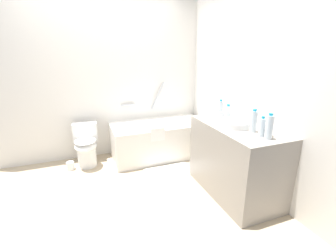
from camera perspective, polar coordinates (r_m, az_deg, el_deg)
The scene contains 18 objects.
ground_plane at distance 3.07m, azimuth -10.39°, elevation -16.10°, with size 4.19×4.19×0.00m, color tan.
wall_back_tiled at distance 3.96m, azimuth -15.31°, elevation 10.75°, with size 3.59×0.10×2.51m, color silver.
wall_right_mirror at distance 3.28m, azimuth 18.11°, elevation 9.15°, with size 0.10×3.08×2.51m, color silver.
bathtub at distance 3.93m, azimuth -2.23°, elevation -2.97°, with size 1.52×0.76×1.18m.
toilet at distance 3.80m, azimuth -19.20°, elevation -4.61°, with size 0.37×0.51×0.65m.
vanity_counter at distance 2.99m, azimuth 15.92°, elevation -7.93°, with size 0.62×1.19×0.87m, color gray.
sink_basin at distance 2.79m, azimuth 16.09°, elevation 0.57°, with size 0.34×0.34×0.07m, color white.
sink_faucet at distance 2.91m, azimuth 19.26°, elevation 0.88°, with size 0.10×0.15×0.07m.
water_bottle_0 at distance 2.53m, azimuth 21.78°, elevation -0.26°, with size 0.06×0.06×0.21m.
water_bottle_1 at distance 2.48m, azimuth 23.30°, elevation -0.22°, with size 0.07×0.07×0.26m.
water_bottle_2 at distance 3.00m, azimuth 14.26°, elevation 3.08°, with size 0.07×0.07×0.20m.
water_bottle_3 at distance 3.14m, azimuth 12.55°, elevation 4.12°, with size 0.06×0.06×0.23m.
water_bottle_4 at distance 2.64m, azimuth 20.01°, elevation 1.08°, with size 0.07×0.07×0.25m.
drinking_glass_0 at distance 3.07m, azimuth 12.77°, elevation 2.57°, with size 0.08×0.08×0.09m, color white.
drinking_glass_1 at distance 2.58m, azimuth 23.26°, elevation -1.18°, with size 0.07×0.07×0.10m, color white.
drinking_glass_2 at distance 3.23m, azimuth 12.08°, elevation 3.49°, with size 0.06×0.06×0.10m, color white.
bath_mat at distance 3.52m, azimuth 0.28°, elevation -10.94°, with size 0.67×0.39×0.01m, color white.
toilet_paper_roll at distance 3.84m, azimuth -22.53°, elevation -8.88°, with size 0.11×0.11×0.12m, color white.
Camera 1 is at (-0.40, -2.53, 1.70)m, focal length 25.20 mm.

